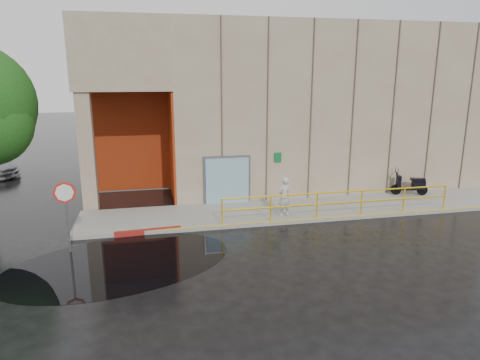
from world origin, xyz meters
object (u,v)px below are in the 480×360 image
at_px(scooter, 410,179).
at_px(red_curb, 148,232).
at_px(person, 284,197).
at_px(stop_sign, 65,201).

height_order(scooter, red_curb, scooter).
height_order(person, stop_sign, stop_sign).
distance_m(person, stop_sign, 8.06).
xyz_separation_m(scooter, red_curb, (-12.09, -2.28, -0.81)).
distance_m(scooter, red_curb, 12.33).
bearing_deg(stop_sign, scooter, 28.95).
distance_m(person, red_curb, 5.43).
distance_m(scooter, stop_sign, 15.02).
relative_size(person, scooter, 0.93).
height_order(scooter, stop_sign, stop_sign).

